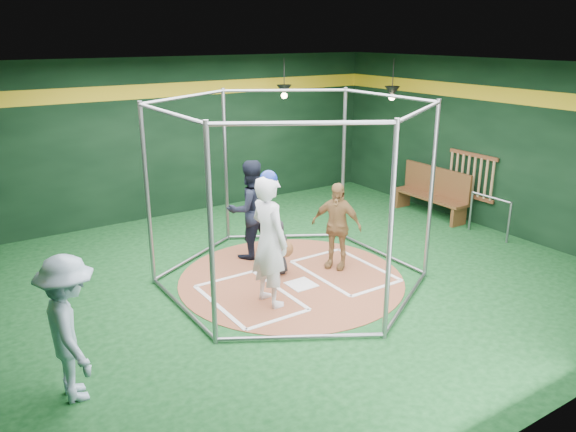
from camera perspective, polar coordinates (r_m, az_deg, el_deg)
room_shell at (r=9.00m, az=0.32°, el=3.81°), size 10.10×9.10×3.53m
clay_disc at (r=9.58m, az=0.33°, el=-6.39°), size 3.80×3.80×0.01m
home_plate at (r=9.35m, az=1.36°, el=-6.96°), size 0.43×0.43×0.01m
batter_box_left at (r=8.93m, az=-3.90°, el=-8.26°), size 1.17×1.77×0.01m
batter_box_right at (r=9.91m, az=5.74°, el=-5.55°), size 1.17×1.77×0.01m
batting_cage at (r=9.06m, az=0.35°, el=2.24°), size 4.05×4.67×3.00m
bat_rack at (r=12.74m, az=18.10°, el=3.94°), size 0.07×1.25×0.98m
pendant_lamp_near at (r=12.99m, az=-0.40°, el=12.66°), size 0.34×0.34×0.90m
pendant_lamp_far at (r=12.85m, az=10.54°, el=12.31°), size 0.34×0.34×0.90m
batter_figure at (r=8.37m, az=-1.93°, el=-2.39°), size 0.54×0.78×2.09m
visitor_leopard at (r=9.80m, az=4.93°, el=-0.98°), size 0.81×0.96×1.54m
catcher_figure at (r=9.55m, az=-1.01°, el=-3.21°), size 0.51×0.58×0.97m
umpire at (r=10.21m, az=-3.88°, el=0.67°), size 0.92×0.74×1.82m
bystander_blue at (r=6.78m, az=-21.26°, el=-10.62°), size 0.67×1.13×1.72m
dugout_bench at (r=13.12m, az=14.52°, el=2.46°), size 0.44×1.90×1.11m
steel_railing at (r=12.08m, az=19.84°, el=0.60°), size 0.05×0.98×0.85m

